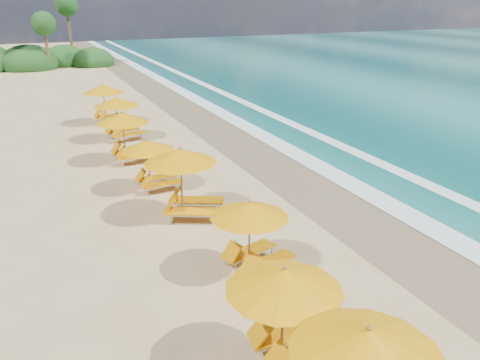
% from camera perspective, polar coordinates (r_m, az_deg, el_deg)
% --- Properties ---
extents(ground, '(160.00, 160.00, 0.00)m').
position_cam_1_polar(ground, '(18.43, 0.00, -3.49)').
color(ground, tan).
rests_on(ground, ground).
extents(wet_sand, '(4.00, 160.00, 0.01)m').
position_cam_1_polar(wet_sand, '(20.27, 10.37, -1.49)').
color(wet_sand, olive).
rests_on(wet_sand, ground).
extents(surf_foam, '(4.00, 160.00, 0.01)m').
position_cam_1_polar(surf_foam, '(21.83, 16.25, -0.29)').
color(surf_foam, white).
rests_on(surf_foam, ground).
extents(station_2, '(2.94, 2.77, 2.54)m').
position_cam_1_polar(station_2, '(10.55, 6.17, -15.22)').
color(station_2, olive).
rests_on(station_2, ground).
extents(station_3, '(2.89, 2.81, 2.30)m').
position_cam_1_polar(station_3, '(13.94, 1.67, -6.09)').
color(station_3, olive).
rests_on(station_3, ground).
extents(station_4, '(3.54, 3.53, 2.68)m').
position_cam_1_polar(station_4, '(17.41, -6.37, 0.22)').
color(station_4, olive).
rests_on(station_4, ground).
extents(station_5, '(2.49, 2.32, 2.24)m').
position_cam_1_polar(station_5, '(20.21, -10.34, 2.23)').
color(station_5, olive).
rests_on(station_5, ground).
extents(station_6, '(2.88, 2.70, 2.55)m').
position_cam_1_polar(station_6, '(23.99, -13.25, 5.44)').
color(station_6, olive).
rests_on(station_6, ground).
extents(station_7, '(3.08, 2.95, 2.55)m').
position_cam_1_polar(station_7, '(27.92, -14.08, 7.52)').
color(station_7, olive).
rests_on(station_7, ground).
extents(station_8, '(3.02, 2.86, 2.58)m').
position_cam_1_polar(station_8, '(31.96, -15.58, 9.06)').
color(station_8, olive).
rests_on(station_8, ground).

